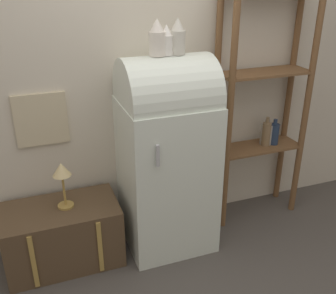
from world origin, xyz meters
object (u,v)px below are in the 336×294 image
at_px(vase_right, 178,37).
at_px(desk_lamp, 62,174).
at_px(suitcase_trunk, 64,234).
at_px(vase_left, 157,39).
at_px(vase_center, 167,41).
at_px(refrigerator, 167,152).

distance_m(vase_right, desk_lamp, 1.17).
relative_size(suitcase_trunk, vase_right, 3.42).
height_order(suitcase_trunk, vase_right, vase_right).
bearing_deg(desk_lamp, vase_right, -1.59).
bearing_deg(vase_right, vase_left, 179.55).
bearing_deg(desk_lamp, vase_center, -1.83).
distance_m(vase_center, desk_lamp, 1.11).
height_order(suitcase_trunk, vase_left, vase_left).
xyz_separation_m(vase_center, vase_right, (0.07, 0.00, 0.02)).
bearing_deg(desk_lamp, suitcase_trunk, -173.33).
bearing_deg(vase_right, desk_lamp, 178.41).
relative_size(refrigerator, vase_right, 6.26).
xyz_separation_m(vase_left, desk_lamp, (-0.67, 0.02, -0.85)).
xyz_separation_m(vase_left, vase_center, (0.06, -0.00, -0.02)).
height_order(vase_right, desk_lamp, vase_right).
xyz_separation_m(vase_center, desk_lamp, (-0.74, 0.02, -0.83)).
distance_m(suitcase_trunk, desk_lamp, 0.48).
distance_m(vase_left, vase_right, 0.14).
bearing_deg(vase_center, vase_right, 0.84).
bearing_deg(vase_center, refrigerator, -134.91).
relative_size(vase_left, desk_lamp, 0.68).
height_order(refrigerator, vase_center, vase_center).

